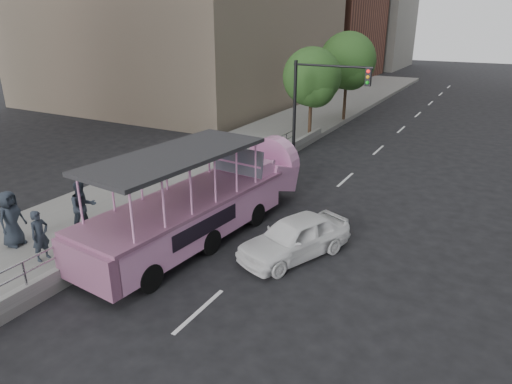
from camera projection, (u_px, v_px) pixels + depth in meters
The scene contains 13 objects.
ground at pixel (210, 268), 14.18m from camera, with size 160.00×160.00×0.00m, color black.
sidewalk at pixel (227, 157), 24.90m from camera, with size 5.50×80.00×0.30m, color gray.
kerb_wall at pixel (171, 212), 17.05m from camera, with size 0.24×30.00×0.36m, color #ADADA8.
guardrail at pixel (170, 196), 16.82m from camera, with size 0.07×22.00×0.71m.
duck_boat at pixel (206, 201), 16.07m from camera, with size 3.28×10.13×3.31m.
car at pixel (295, 237), 14.67m from camera, with size 1.61×3.99×1.36m, color white.
pedestrian_near at pixel (40, 236), 13.81m from camera, with size 0.59×0.39×1.61m, color #28303B.
pedestrian_mid at pixel (83, 208), 15.49m from camera, with size 0.92×0.71×1.88m, color #28303B.
pedestrian_far at pixel (11, 219), 14.66m from camera, with size 0.92×0.60×1.88m, color #28303B.
parking_sign at pixel (190, 170), 17.27m from camera, with size 0.19×0.67×3.05m.
traffic_signal at pixel (316, 95), 23.91m from camera, with size 4.20×0.32×5.20m.
street_tree_near at pixel (313, 79), 27.32m from camera, with size 3.52×3.52×5.72m.
street_tree_far at pixel (348, 63), 31.96m from camera, with size 3.97×3.97×6.45m.
Camera 1 is at (7.24, -10.16, 7.28)m, focal length 32.00 mm.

